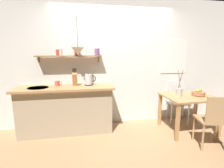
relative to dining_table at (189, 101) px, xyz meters
name	(u,v)px	position (x,y,z in m)	size (l,w,h in m)	color
ground_plane	(119,134)	(-1.39, 0.08, -0.61)	(14.00, 14.00, 0.00)	#A87F56
back_wall	(122,62)	(-1.18, 0.73, 0.74)	(6.80, 0.11, 2.70)	white
kitchen_counter	(66,109)	(-2.39, 0.40, -0.15)	(1.83, 0.63, 0.92)	tan
wall_shelf	(73,54)	(-2.22, 0.57, 0.92)	(1.28, 0.20, 0.30)	brown
dining_table	(189,101)	(0.00, 0.00, 0.00)	(0.97, 0.79, 0.72)	tan
dining_chair_near	(214,118)	(0.00, -0.65, -0.10)	(0.51, 0.49, 0.90)	tan
dining_chair_far	(177,99)	(0.06, 0.49, -0.10)	(0.50, 0.48, 0.90)	silver
fruit_bowl	(198,93)	(0.19, -0.01, 0.16)	(0.25, 0.25, 0.14)	#BC704C
twig_vase	(179,92)	(-0.20, 0.04, 0.19)	(0.12, 0.12, 0.51)	#B7B2A8
electric_kettle	(89,80)	(-1.93, 0.44, 0.42)	(0.25, 0.16, 0.24)	black
knife_block	(75,79)	(-2.20, 0.44, 0.45)	(0.09, 0.20, 0.34)	tan
coffee_mug_by_sink	(57,83)	(-2.54, 0.46, 0.36)	(0.14, 0.09, 0.10)	#C6664C
pendant_lamp	(78,51)	(-2.12, 0.37, 0.97)	(0.24, 0.24, 0.69)	black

